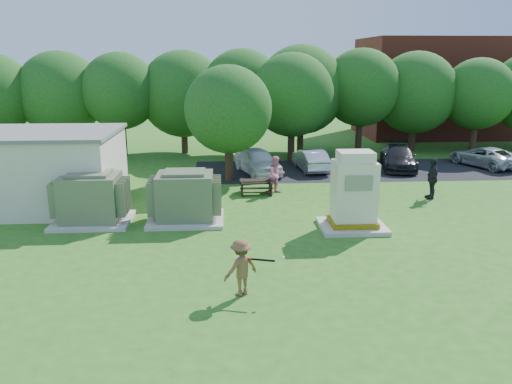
{
  "coord_description": "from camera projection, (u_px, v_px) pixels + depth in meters",
  "views": [
    {
      "loc": [
        -1.14,
        -14.8,
        6.35
      ],
      "look_at": [
        0.0,
        4.0,
        1.3
      ],
      "focal_mm": 35.0,
      "sensor_mm": 36.0,
      "label": 1
    }
  ],
  "objects": [
    {
      "name": "car_white",
      "position": [
        258.0,
        161.0,
        28.28
      ],
      "size": [
        2.88,
        4.61,
        1.46
      ],
      "primitive_type": "imported",
      "rotation": [
        0.0,
        0.0,
        0.29
      ],
      "color": "white",
      "rests_on": "ground"
    },
    {
      "name": "generator_cabinet",
      "position": [
        354.0,
        195.0,
        18.93
      ],
      "size": [
        2.48,
        2.03,
        3.03
      ],
      "color": "beige",
      "rests_on": "ground"
    },
    {
      "name": "person_walking_right",
      "position": [
        432.0,
        178.0,
        23.16
      ],
      "size": [
        0.56,
        1.17,
        1.93
      ],
      "primitive_type": "imported",
      "rotation": [
        0.0,
        0.0,
        4.63
      ],
      "color": "black",
      "rests_on": "ground"
    },
    {
      "name": "batter",
      "position": [
        241.0,
        267.0,
        13.67
      ],
      "size": [
        1.21,
        1.07,
        1.62
      ],
      "primitive_type": "imported",
      "rotation": [
        0.0,
        0.0,
        3.7
      ],
      "color": "brown",
      "rests_on": "ground"
    },
    {
      "name": "transformer_left",
      "position": [
        91.0,
        199.0,
        19.69
      ],
      "size": [
        3.0,
        2.4,
        2.07
      ],
      "color": "beige",
      "rests_on": "ground"
    },
    {
      "name": "service_building",
      "position": [
        0.0,
        171.0,
        21.67
      ],
      "size": [
        10.0,
        5.0,
        3.2
      ],
      "primitive_type": "cube",
      "color": "beige",
      "rests_on": "ground"
    },
    {
      "name": "batting_equipment",
      "position": [
        261.0,
        259.0,
        13.54
      ],
      "size": [
        1.13,
        0.28,
        0.14
      ],
      "color": "black",
      "rests_on": "ground"
    },
    {
      "name": "parking_strip",
      "position": [
        365.0,
        170.0,
        29.4
      ],
      "size": [
        20.0,
        6.0,
        0.01
      ],
      "primitive_type": "cube",
      "color": "#232326",
      "rests_on": "ground"
    },
    {
      "name": "car_silver_a",
      "position": [
        311.0,
        160.0,
        29.16
      ],
      "size": [
        1.76,
        3.99,
        1.27
      ],
      "primitive_type": "imported",
      "rotation": [
        0.0,
        0.0,
        3.25
      ],
      "color": "silver",
      "rests_on": "ground"
    },
    {
      "name": "ground",
      "position": [
        264.0,
        263.0,
        15.98
      ],
      "size": [
        120.0,
        120.0,
        0.0
      ],
      "primitive_type": "plane",
      "color": "#2D6619",
      "rests_on": "ground"
    },
    {
      "name": "car_dark",
      "position": [
        398.0,
        157.0,
        29.62
      ],
      "size": [
        2.87,
        4.94,
        1.35
      ],
      "primitive_type": "imported",
      "rotation": [
        0.0,
        0.0,
        -0.23
      ],
      "color": "black",
      "rests_on": "ground"
    },
    {
      "name": "person_at_picnic",
      "position": [
        276.0,
        175.0,
        24.08
      ],
      "size": [
        1.11,
        1.03,
        1.83
      ],
      "primitive_type": "imported",
      "rotation": [
        0.0,
        0.0,
        0.49
      ],
      "color": "pink",
      "rests_on": "ground"
    },
    {
      "name": "brick_building",
      "position": [
        452.0,
        87.0,
        42.03
      ],
      "size": [
        15.0,
        8.0,
        8.0
      ],
      "primitive_type": "cube",
      "color": "maroon",
      "rests_on": "ground"
    },
    {
      "name": "picnic_table",
      "position": [
        256.0,
        185.0,
        24.13
      ],
      "size": [
        1.59,
        1.2,
        0.68
      ],
      "color": "black",
      "rests_on": "ground"
    },
    {
      "name": "car_silver_b",
      "position": [
        484.0,
        156.0,
        30.24
      ],
      "size": [
        3.45,
        4.78,
        1.21
      ],
      "primitive_type": "imported",
      "rotation": [
        0.0,
        0.0,
        3.51
      ],
      "color": "silver",
      "rests_on": "ground"
    },
    {
      "name": "transformer_right",
      "position": [
        185.0,
        198.0,
        19.9
      ],
      "size": [
        3.0,
        2.4,
        2.07
      ],
      "color": "beige",
      "rests_on": "ground"
    },
    {
      "name": "tree_row",
      "position": [
        269.0,
        93.0,
        32.84
      ],
      "size": [
        41.3,
        13.3,
        7.3
      ],
      "color": "#47301E",
      "rests_on": "ground"
    }
  ]
}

